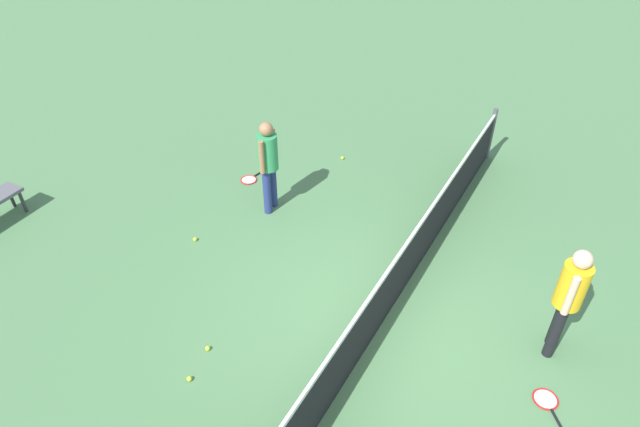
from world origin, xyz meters
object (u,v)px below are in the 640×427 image
at_px(tennis_ball_baseline, 342,158).
at_px(tennis_racket_near_player, 250,179).
at_px(tennis_racket_far_player, 546,401).
at_px(player_near_side, 268,160).
at_px(tennis_ball_by_net, 195,239).
at_px(player_far_side, 569,294).
at_px(tennis_ball_near_player, 208,348).
at_px(tennis_ball_midcourt, 189,379).

bearing_deg(tennis_ball_baseline, tennis_racket_near_player, -38.09).
height_order(tennis_racket_far_player, tennis_ball_baseline, tennis_ball_baseline).
height_order(player_near_side, tennis_ball_by_net, player_near_side).
height_order(tennis_racket_far_player, tennis_ball_by_net, tennis_ball_by_net).
bearing_deg(player_far_side, tennis_ball_near_player, -59.76).
bearing_deg(tennis_ball_by_net, player_far_side, 96.49).
bearing_deg(tennis_ball_by_net, tennis_ball_baseline, 164.91).
relative_size(tennis_ball_near_player, tennis_ball_midcourt, 1.00).
bearing_deg(player_near_side, tennis_ball_by_net, -23.60).
bearing_deg(tennis_racket_near_player, tennis_ball_by_net, 7.92).
distance_m(player_near_side, tennis_ball_baseline, 2.30).
bearing_deg(tennis_ball_near_player, player_near_side, -161.57).
height_order(tennis_ball_near_player, tennis_ball_midcourt, same).
bearing_deg(tennis_ball_by_net, tennis_ball_near_player, 44.00).
bearing_deg(tennis_racket_near_player, tennis_ball_near_player, 27.61).
bearing_deg(player_far_side, tennis_ball_baseline, -121.35).
relative_size(player_near_side, tennis_ball_by_net, 25.76).
height_order(tennis_ball_near_player, tennis_ball_baseline, same).
distance_m(player_near_side, player_far_side, 4.96).
distance_m(player_far_side, tennis_ball_baseline, 5.45).
xyz_separation_m(tennis_racket_far_player, tennis_ball_near_player, (1.43, -4.06, 0.02)).
xyz_separation_m(tennis_ball_by_net, tennis_ball_baseline, (-3.42, 0.92, 0.00)).
height_order(player_near_side, tennis_ball_baseline, player_near_side).
relative_size(player_far_side, tennis_ball_by_net, 25.76).
bearing_deg(tennis_ball_midcourt, player_far_side, 126.02).
bearing_deg(tennis_racket_near_player, player_far_side, 77.51).
bearing_deg(tennis_ball_by_net, tennis_racket_far_player, 87.71).
bearing_deg(player_far_side, player_near_side, -98.46).
distance_m(tennis_ball_by_net, tennis_ball_baseline, 3.54).
bearing_deg(tennis_ball_by_net, player_near_side, 156.40).
height_order(player_near_side, tennis_racket_far_player, player_near_side).
bearing_deg(tennis_ball_midcourt, tennis_ball_near_player, -168.08).
distance_m(player_far_side, tennis_ball_near_player, 4.63).
bearing_deg(player_far_side, tennis_ball_midcourt, -53.98).
xyz_separation_m(tennis_racket_far_player, tennis_ball_baseline, (-3.64, -4.73, 0.02)).
bearing_deg(tennis_racket_near_player, tennis_ball_midcourt, 25.89).
distance_m(tennis_racket_near_player, tennis_racket_far_player, 6.29).
xyz_separation_m(player_far_side, tennis_ball_near_player, (2.28, -3.91, -0.98)).
bearing_deg(tennis_ball_baseline, tennis_ball_near_player, 7.57).
height_order(player_far_side, tennis_ball_by_net, player_far_side).
relative_size(player_near_side, tennis_ball_midcourt, 25.76).
distance_m(player_near_side, tennis_ball_by_net, 1.77).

